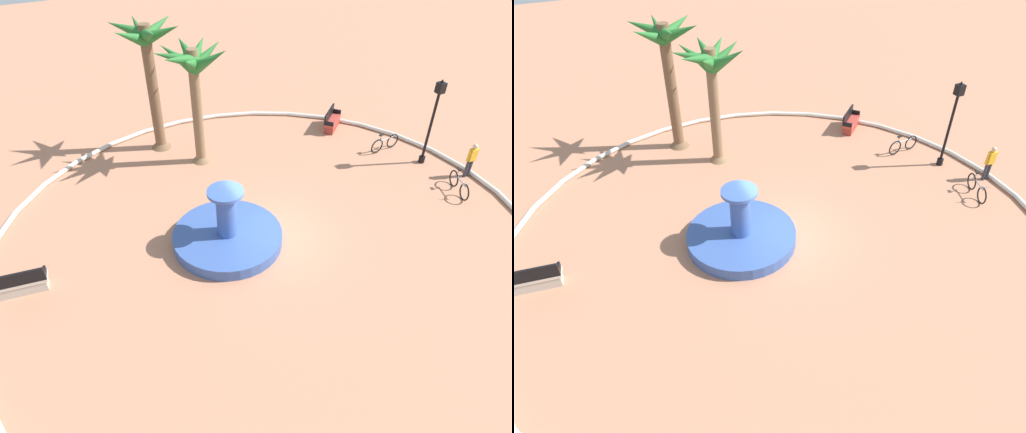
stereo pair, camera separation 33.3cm
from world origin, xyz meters
TOP-DOWN VIEW (x-y plane):
  - ground_plane at (0.00, 0.00)m, footprint 80.00×80.00m
  - plaza_curb at (0.00, 0.00)m, footprint 20.19×20.19m
  - fountain at (0.34, 1.48)m, footprint 3.97×3.97m
  - palm_tree_near_fountain at (6.06, 0.34)m, footprint 3.15×3.20m
  - palm_tree_by_curb at (8.07, 1.61)m, footprint 3.23×3.11m
  - bench_east at (1.07, 8.36)m, footprint 0.70×1.65m
  - bench_west at (6.04, -6.86)m, footprint 1.43×1.53m
  - lamppost at (1.42, -8.72)m, footprint 0.32×0.32m
  - bicycle_red_frame at (3.05, -7.86)m, footprint 0.44×1.72m
  - bicycle_by_lamppost at (-1.07, -8.41)m, footprint 1.62×0.72m
  - person_cyclist_helmet at (-0.35, -9.67)m, footprint 0.22×0.53m

SIDE VIEW (x-z plane):
  - ground_plane at x=0.00m, z-range 0.00..0.00m
  - plaza_curb at x=0.00m, z-range 0.00..0.20m
  - fountain at x=0.34m, z-range -0.83..1.47m
  - bench_east at x=1.07m, z-range -0.15..0.85m
  - bench_west at x=6.04m, z-range -0.15..0.85m
  - bicycle_red_frame at x=3.05m, z-range -0.09..0.86m
  - bicycle_by_lamppost at x=-1.07m, z-range -0.09..0.86m
  - person_cyclist_helmet at x=-0.35m, z-range 0.09..1.70m
  - lamppost at x=1.42m, z-range 0.34..4.30m
  - palm_tree_near_fountain at x=6.06m, z-range 1.45..6.86m
  - palm_tree_by_curb at x=8.07m, z-range 1.23..7.22m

